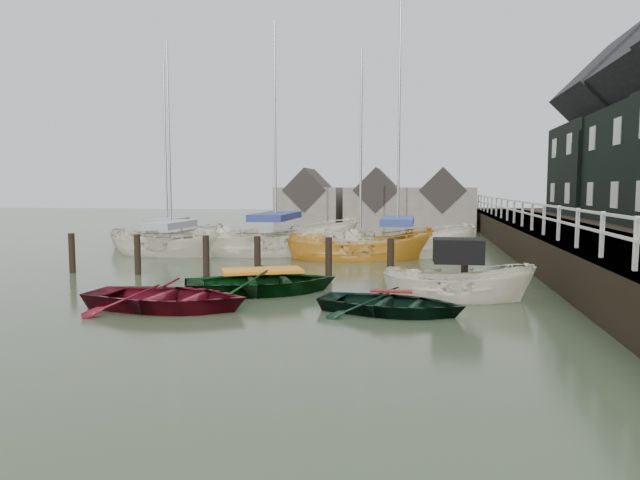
% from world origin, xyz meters
% --- Properties ---
extents(ground, '(120.00, 120.00, 0.00)m').
position_xyz_m(ground, '(0.00, 0.00, 0.00)').
color(ground, '#2E3B25').
rests_on(ground, ground).
extents(pier, '(3.04, 32.00, 2.70)m').
position_xyz_m(pier, '(9.48, 10.00, 0.71)').
color(pier, black).
rests_on(pier, ground).
extents(mooring_pilings, '(13.72, 0.22, 1.80)m').
position_xyz_m(mooring_pilings, '(-1.11, 3.00, 0.50)').
color(mooring_pilings, black).
rests_on(mooring_pilings, ground).
extents(far_sheds, '(14.00, 4.08, 4.39)m').
position_xyz_m(far_sheds, '(0.83, 26.00, 1.86)').
color(far_sheds, '#665B51').
rests_on(far_sheds, ground).
extents(rowboat_red, '(4.33, 3.21, 0.86)m').
position_xyz_m(rowboat_red, '(-2.04, -2.06, 0.00)').
color(rowboat_red, '#530B17').
rests_on(rowboat_red, ground).
extents(rowboat_green, '(5.20, 4.54, 0.90)m').
position_xyz_m(rowboat_green, '(-0.30, 0.42, 0.00)').
color(rowboat_green, black).
rests_on(rowboat_green, ground).
extents(rowboat_dkgreen, '(3.98, 3.21, 0.73)m').
position_xyz_m(rowboat_dkgreen, '(3.47, -1.54, 0.00)').
color(rowboat_dkgreen, black).
rests_on(rowboat_dkgreen, ground).
extents(motorboat, '(4.07, 1.64, 2.41)m').
position_xyz_m(motorboat, '(5.14, 0.43, 0.11)').
color(motorboat, beige).
rests_on(motorboat, ground).
extents(sailboat_a, '(6.07, 2.93, 10.47)m').
position_xyz_m(sailboat_a, '(-6.83, 8.60, 0.07)').
color(sailboat_a, beige).
rests_on(sailboat_a, ground).
extents(sailboat_b, '(8.02, 5.07, 11.70)m').
position_xyz_m(sailboat_b, '(-2.31, 9.72, 0.06)').
color(sailboat_b, beige).
rests_on(sailboat_b, ground).
extents(sailboat_c, '(6.55, 3.41, 9.90)m').
position_xyz_m(sailboat_c, '(1.62, 8.73, 0.01)').
color(sailboat_c, gold).
rests_on(sailboat_c, ground).
extents(sailboat_d, '(7.02, 3.42, 12.77)m').
position_xyz_m(sailboat_d, '(3.13, 9.98, 0.06)').
color(sailboat_d, silver).
rests_on(sailboat_d, ground).
extents(sailboat_e, '(5.96, 3.81, 10.32)m').
position_xyz_m(sailboat_e, '(-8.49, 11.74, 0.07)').
color(sailboat_e, beige).
rests_on(sailboat_e, ground).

